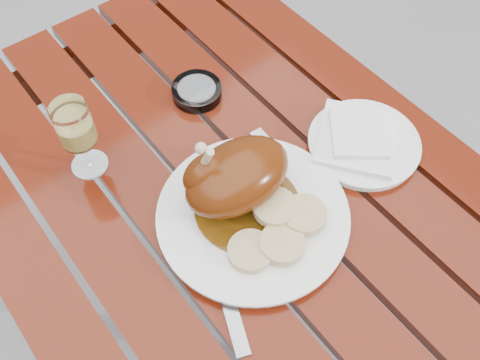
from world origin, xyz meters
The scene contains 11 objects.
ground centered at (0.00, 0.00, 0.00)m, with size 60.00×60.00×0.00m, color slate.
table centered at (0.00, 0.00, 0.38)m, with size 0.80×1.20×0.75m, color #5E180B.
dinner_plate centered at (-0.01, -0.05, 0.76)m, with size 0.32×0.32×0.02m, color white.
roast_duck centered at (-0.01, 0.00, 0.82)m, with size 0.19×0.18×0.14m.
bread_dumplings centered at (0.00, -0.10, 0.78)m, with size 0.18×0.13×0.03m.
wine_glass centered at (-0.17, 0.22, 0.83)m, with size 0.07×0.07×0.15m, color #E0CD66.
side_plate centered at (0.25, -0.05, 0.76)m, with size 0.20×0.20×0.02m, color white.
napkin centered at (0.24, -0.04, 0.77)m, with size 0.15×0.14×0.01m, color white.
ashtray centered at (0.08, 0.24, 0.76)m, with size 0.10×0.10×0.02m, color #B2B7BC.
fork centered at (-0.13, -0.13, 0.75)m, with size 0.02×0.18×0.01m, color gray.
knife centered at (0.10, -0.03, 0.75)m, with size 0.02×0.18×0.01m, color gray.
Camera 1 is at (-0.30, -0.38, 1.53)m, focal length 40.00 mm.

